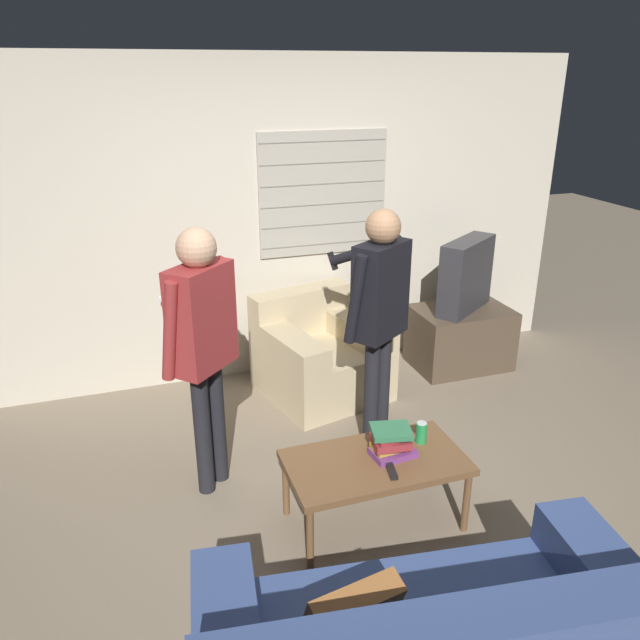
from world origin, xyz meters
name	(u,v)px	position (x,y,z in m)	size (l,w,h in m)	color
ground_plane	(368,509)	(0.00, 0.00, 0.00)	(16.00, 16.00, 0.00)	#7F705B
wall_back	(276,222)	(0.01, 2.03, 1.28)	(5.20, 0.08, 2.55)	beige
armchair_beige	(319,355)	(0.19, 1.50, 0.31)	(1.03, 1.04, 0.78)	#C6B289
coffee_table	(376,466)	(-0.01, -0.11, 0.38)	(0.99, 0.54, 0.42)	brown
tv_stand	(460,337)	(1.50, 1.54, 0.26)	(0.81, 0.55, 0.52)	#4C3D2D
tv	(466,275)	(1.50, 1.54, 0.83)	(0.64, 0.53, 0.61)	#2D2D33
person_left_standing	(201,331)	(-0.83, 0.54, 1.04)	(0.48, 0.75, 1.64)	black
person_right_standing	(379,303)	(0.31, 0.64, 1.04)	(0.49, 0.80, 1.65)	black
book_stack	(392,442)	(0.08, -0.10, 0.51)	(0.27, 0.22, 0.17)	#75387F
soda_can	(421,432)	(0.30, -0.03, 0.49)	(0.07, 0.07, 0.13)	#238E47
spare_remote	(392,471)	(0.02, -0.26, 0.44)	(0.06, 0.14, 0.02)	black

